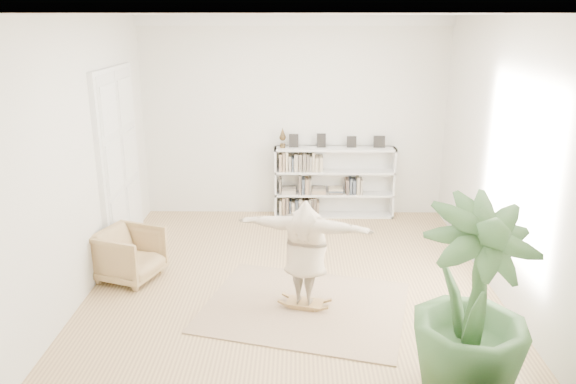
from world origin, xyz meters
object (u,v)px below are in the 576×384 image
Objects in this scene: person at (305,250)px; rocker_board at (305,303)px; bookshelf at (334,183)px; houseplant at (472,304)px; armchair at (129,255)px.

rocker_board is at bearing 77.95° from person.
person is at bearing 77.95° from rocker_board.
houseplant reaches higher than bookshelf.
houseplant reaches higher than person.
rocker_board is at bearing -99.38° from bookshelf.
armchair is at bearing 147.97° from houseplant.
rocker_board is (2.47, -0.80, -0.30)m from armchair.
rocker_board is 2.48m from houseplant.
person is 2.31m from houseplant.
person is (2.47, -0.80, 0.44)m from armchair.
person is (0.00, 0.00, 0.74)m from rocker_board.
houseplant is at bearing -79.52° from bookshelf.
rocker_board is at bearing -88.21° from armchair.
person is (-0.58, -3.50, 0.17)m from bookshelf.
bookshelf is 4.32× the size of rocker_board.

